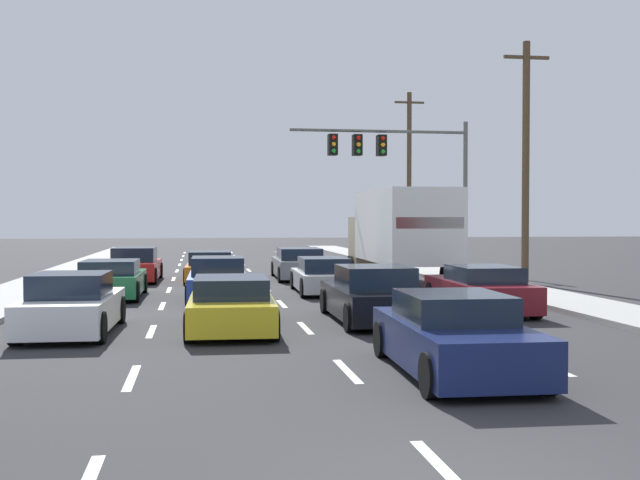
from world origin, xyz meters
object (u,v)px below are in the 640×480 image
at_px(car_maroon, 480,290).
at_px(utility_pole_mid, 526,159).
at_px(car_green, 111,280).
at_px(traffic_signal_mast, 387,156).
at_px(utility_pole_far, 409,174).
at_px(car_black, 372,296).
at_px(box_truck, 399,231).
at_px(car_white, 72,306).
at_px(car_gray, 299,264).
at_px(car_orange, 210,267).
at_px(car_navy, 454,337).
at_px(car_yellow, 231,305).
at_px(car_blue, 218,280).
at_px(car_red, 135,266).
at_px(car_silver, 323,276).

bearing_deg(car_maroon, utility_pole_mid, 59.36).
xyz_separation_m(car_green, traffic_signal_mast, (11.25, 9.77, 4.79)).
bearing_deg(utility_pole_mid, utility_pole_far, 89.34).
bearing_deg(traffic_signal_mast, car_maroon, -94.34).
height_order(car_black, box_truck, box_truck).
distance_m(car_white, utility_pole_far, 32.21).
xyz_separation_m(car_black, box_truck, (3.20, 9.58, 1.42)).
bearing_deg(utility_pole_mid, car_gray, 157.00).
height_order(car_orange, car_navy, car_navy).
relative_size(car_black, traffic_signal_mast, 0.55).
distance_m(car_gray, car_black, 13.37).
xyz_separation_m(car_orange, car_navy, (3.57, -19.08, 0.04)).
relative_size(car_yellow, utility_pole_mid, 0.50).
height_order(car_green, car_maroon, car_maroon).
relative_size(car_gray, box_truck, 0.54).
bearing_deg(car_navy, traffic_signal_mast, 78.77).
distance_m(traffic_signal_mast, utility_pole_mid, 7.65).
xyz_separation_m(car_blue, car_yellow, (0.14, -6.47, -0.04)).
relative_size(car_green, traffic_signal_mast, 0.50).
bearing_deg(car_red, car_blue, -68.08).
xyz_separation_m(car_black, car_maroon, (3.29, 1.54, -0.03)).
xyz_separation_m(car_white, car_black, (6.80, 0.92, 0.01)).
height_order(car_orange, car_yellow, same).
xyz_separation_m(car_red, utility_pole_far, (15.02, 13.95, 4.56)).
relative_size(car_white, car_navy, 0.96).
distance_m(car_green, car_silver, 6.81).
height_order(car_green, box_truck, box_truck).
xyz_separation_m(car_green, utility_pole_far, (15.24, 20.40, 4.61)).
relative_size(car_yellow, car_navy, 1.05).
bearing_deg(car_green, utility_pole_far, 53.24).
distance_m(box_truck, utility_pole_mid, 5.71).
distance_m(car_silver, traffic_signal_mast, 11.34).
xyz_separation_m(car_gray, car_silver, (0.02, -6.14, -0.05)).
height_order(car_yellow, traffic_signal_mast, traffic_signal_mast).
bearing_deg(utility_pole_far, car_yellow, -112.88).
distance_m(car_red, car_gray, 6.56).
relative_size(car_maroon, utility_pole_mid, 0.51).
distance_m(car_blue, car_silver, 3.90).
xyz_separation_m(car_gray, car_black, (0.05, -13.37, 0.00)).
height_order(car_red, car_yellow, car_red).
xyz_separation_m(car_black, traffic_signal_mast, (4.43, 16.47, 4.75)).
bearing_deg(car_orange, utility_pole_far, 49.86).
bearing_deg(box_truck, car_blue, -149.12).
bearing_deg(car_yellow, car_white, 179.83).
bearing_deg(car_green, box_truck, 16.04).
height_order(car_silver, traffic_signal_mast, traffic_signal_mast).
relative_size(car_black, box_truck, 0.53).
height_order(car_white, utility_pole_mid, utility_pole_mid).
relative_size(car_red, car_orange, 0.95).
bearing_deg(box_truck, car_maroon, -89.33).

